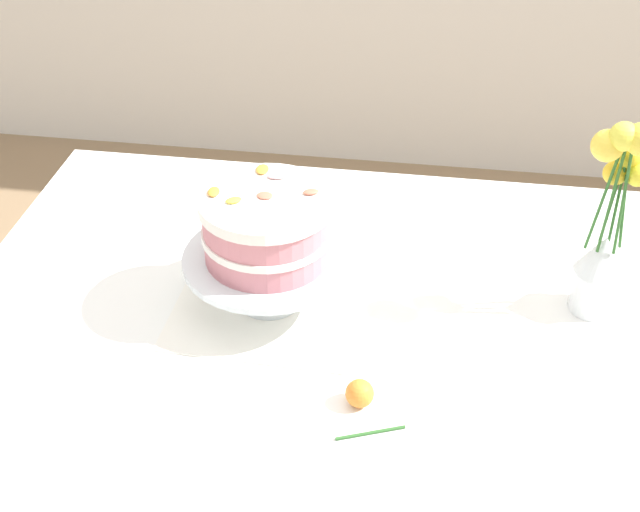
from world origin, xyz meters
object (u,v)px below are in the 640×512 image
Objects in this scene: dining_table at (352,368)px; flower_vase at (608,232)px; cake_stand at (268,264)px; fallen_rose at (360,395)px; layer_cake at (266,226)px.

flower_vase reaches higher than dining_table.
cake_stand is 0.30m from fallen_rose.
cake_stand is at bearing -173.35° from flower_vase.
flower_vase reaches higher than fallen_rose.
layer_cake is 2.16× the size of fallen_rose.
cake_stand is at bearing -56.67° from layer_cake.
flower_vase is at bearing 6.65° from cake_stand.
layer_cake is at bearing 129.31° from fallen_rose.
dining_table is at bearing -17.80° from cake_stand.
flower_vase is 0.49m from fallen_rose.
layer_cake reaches higher than fallen_rose.
fallen_rose is at bearing -50.69° from layer_cake.
cake_stand is 0.08m from layer_cake.
cake_stand is 0.56m from flower_vase.
flower_vase is 3.57× the size of fallen_rose.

